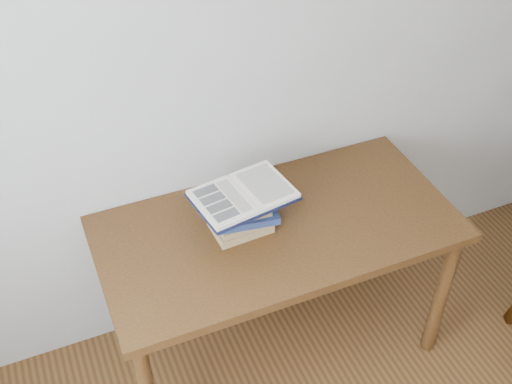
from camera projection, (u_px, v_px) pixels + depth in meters
name	position (u px, v px, depth m)	size (l,w,h in m)	color
desk	(277.00, 242.00, 2.65)	(1.46, 0.73, 0.78)	#4D2E13
book_stack	(242.00, 213.00, 2.53)	(0.28, 0.22, 0.16)	olive
open_book	(243.00, 195.00, 2.47)	(0.41, 0.32, 0.03)	black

